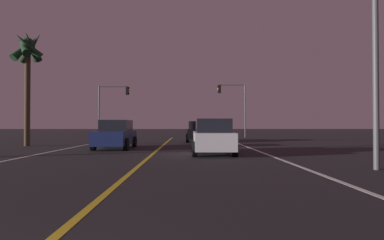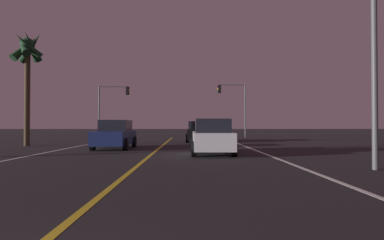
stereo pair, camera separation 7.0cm
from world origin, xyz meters
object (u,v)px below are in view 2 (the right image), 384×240
Objects in this scene: traffic_light_near_left at (114,99)px; palm_tree_left_mid at (28,55)px; car_lead_same_lane at (212,137)px; traffic_light_near_right at (232,98)px; car_oncoming at (115,135)px; car_ahead_far at (198,132)px.

palm_tree_left_mid is at bearing -100.52° from traffic_light_near_left.
traffic_light_near_right reaches higher than car_lead_same_lane.
car_lead_same_lane is 19.81m from traffic_light_near_right.
traffic_light_near_left is 13.80m from palm_tree_left_mid.
car_lead_same_lane is 14.18m from palm_tree_left_mid.
traffic_light_near_left is 0.74× the size of palm_tree_left_mid.
car_oncoming is at bearing 58.14° from car_lead_same_lane.
palm_tree_left_mid is (-11.56, -5.09, 5.25)m from car_ahead_far.
traffic_light_near_right is 1.04× the size of traffic_light_near_left.
palm_tree_left_mid is at bearing 113.76° from car_ahead_far.
traffic_light_near_left reaches higher than car_oncoming.
traffic_light_near_left is at bearing 26.13° from car_lead_same_lane.
car_oncoming is at bearing 144.91° from car_ahead_far.
car_ahead_far is 12.79m from traffic_light_near_left.
palm_tree_left_mid is (-15.62, -13.45, 1.74)m from traffic_light_near_right.
car_ahead_far is at bearing 144.91° from car_oncoming.
traffic_light_near_right is (9.24, 15.72, 3.52)m from car_oncoming.
car_ahead_far is 0.73× the size of traffic_light_near_right.
car_lead_same_lane is 1.00× the size of car_oncoming.
car_lead_same_lane and car_ahead_far have the same top height.
traffic_light_near_left is at bearing 47.30° from car_ahead_far.
car_oncoming is 0.76× the size of traffic_light_near_left.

